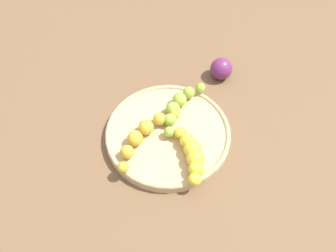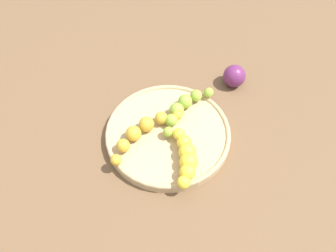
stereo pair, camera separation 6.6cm
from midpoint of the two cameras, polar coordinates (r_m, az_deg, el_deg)
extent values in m
plane|color=brown|center=(0.69, -2.73, -2.04)|extent=(2.40, 2.40, 0.00)
cylinder|color=tan|center=(0.68, -2.76, -1.62)|extent=(0.26, 0.26, 0.02)
torus|color=tan|center=(0.68, -2.79, -1.19)|extent=(0.26, 0.26, 0.01)
sphere|color=#8CAD38|center=(0.73, 3.09, 6.46)|extent=(0.02, 0.02, 0.02)
sphere|color=#8CAD38|center=(0.72, 1.04, 5.67)|extent=(0.03, 0.03, 0.03)
sphere|color=#8CAD38|center=(0.71, -0.66, 4.43)|extent=(0.03, 0.03, 0.03)
sphere|color=#8CAD38|center=(0.69, -1.87, 2.81)|extent=(0.03, 0.03, 0.03)
sphere|color=#8CAD38|center=(0.67, -2.49, 0.91)|extent=(0.03, 0.03, 0.03)
sphere|color=#8CAD38|center=(0.66, -2.40, -1.15)|extent=(0.02, 0.02, 0.02)
sphere|color=gold|center=(0.68, -1.61, 1.93)|extent=(0.02, 0.02, 0.02)
sphere|color=gold|center=(0.67, -4.27, 1.03)|extent=(0.03, 0.03, 0.03)
sphere|color=gold|center=(0.66, -6.65, -0.40)|extent=(0.03, 0.03, 0.03)
sphere|color=gold|center=(0.65, -8.62, -2.31)|extent=(0.03, 0.03, 0.03)
sphere|color=gold|center=(0.64, -10.05, -4.63)|extent=(0.03, 0.03, 0.03)
sphere|color=gold|center=(0.62, -10.83, -7.25)|extent=(0.02, 0.02, 0.02)
sphere|color=yellow|center=(0.60, 1.53, -9.41)|extent=(0.02, 0.02, 0.02)
sphere|color=yellow|center=(0.61, 1.85, -7.59)|extent=(0.03, 0.03, 0.03)
sphere|color=yellow|center=(0.62, 1.75, -5.82)|extent=(0.03, 0.03, 0.03)
sphere|color=yellow|center=(0.63, 1.26, -4.14)|extent=(0.03, 0.03, 0.03)
sphere|color=yellow|center=(0.64, 0.43, -2.63)|extent=(0.03, 0.03, 0.03)
sphere|color=yellow|center=(0.65, -0.71, -1.33)|extent=(0.02, 0.02, 0.02)
sphere|color=#662659|center=(0.79, 6.83, 9.68)|extent=(0.05, 0.05, 0.05)
camera|label=1|loc=(0.03, -92.87, -3.95)|focal=35.17mm
camera|label=2|loc=(0.03, 87.13, 3.95)|focal=35.17mm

